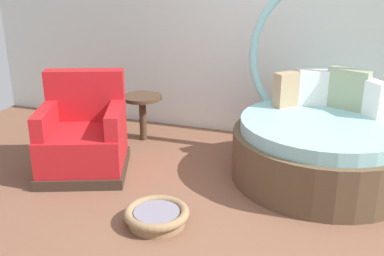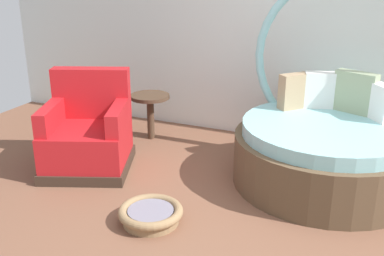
{
  "view_description": "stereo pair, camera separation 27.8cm",
  "coord_description": "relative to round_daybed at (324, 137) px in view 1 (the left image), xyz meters",
  "views": [
    {
      "loc": [
        0.44,
        -2.91,
        1.94
      ],
      "look_at": [
        -0.81,
        0.66,
        0.55
      ],
      "focal_mm": 42.98,
      "sensor_mm": 36.0,
      "label": 1
    },
    {
      "loc": [
        0.7,
        -2.81,
        1.94
      ],
      "look_at": [
        -0.81,
        0.66,
        0.55
      ],
      "focal_mm": 42.98,
      "sensor_mm": 36.0,
      "label": 2
    }
  ],
  "objects": [
    {
      "name": "back_wall",
      "position": [
        -0.29,
        0.93,
        1.11
      ],
      "size": [
        8.0,
        0.12,
        2.99
      ],
      "primitive_type": "cube",
      "color": "silver",
      "rests_on": "ground_plane"
    },
    {
      "name": "round_daybed",
      "position": [
        0.0,
        0.0,
        0.0
      ],
      "size": [
        1.67,
        1.67,
        1.88
      ],
      "color": "brown",
      "rests_on": "ground_plane"
    },
    {
      "name": "side_table",
      "position": [
        -1.99,
        0.28,
        0.04
      ],
      "size": [
        0.44,
        0.44,
        0.52
      ],
      "color": "#473323",
      "rests_on": "ground_plane"
    },
    {
      "name": "pet_basket",
      "position": [
        -1.13,
        -1.32,
        -0.32
      ],
      "size": [
        0.51,
        0.51,
        0.13
      ],
      "color": "#8E704C",
      "rests_on": "ground_plane"
    },
    {
      "name": "red_armchair",
      "position": [
        -2.18,
        -0.65,
        -0.06
      ],
      "size": [
        1.04,
        1.04,
        0.94
      ],
      "color": "#38281E",
      "rests_on": "ground_plane"
    },
    {
      "name": "ground_plane",
      "position": [
        -0.29,
        -1.25,
        -0.4
      ],
      "size": [
        8.0,
        8.0,
        0.02
      ],
      "primitive_type": "cube",
      "color": "brown"
    }
  ]
}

